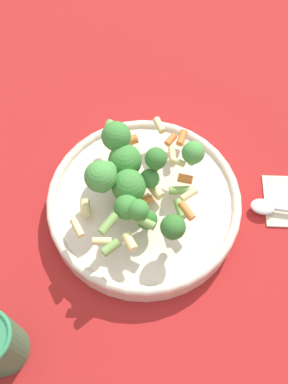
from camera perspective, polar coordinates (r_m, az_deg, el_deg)
ground_plane at (r=0.67m, az=0.00°, el=-2.20°), size 3.00×3.00×0.00m
bowl at (r=0.65m, az=0.00°, el=-1.40°), size 0.28×0.28×0.04m
pasta_salad at (r=0.60m, az=-1.42°, el=1.84°), size 0.23×0.18×0.08m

